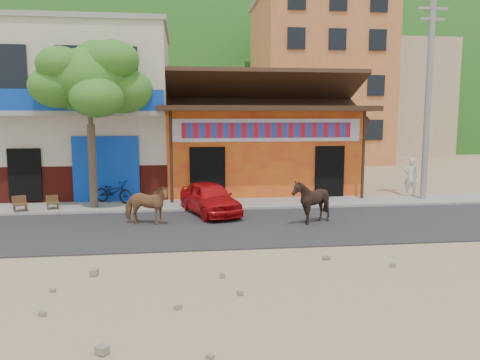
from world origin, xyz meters
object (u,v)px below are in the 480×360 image
object	(u,v)px
cafe_chair_left	(20,197)
cafe_chair_right	(52,197)
pedestrian	(411,177)
cow_tan	(146,205)
red_car	(210,198)
tree	(91,124)
cow_dark	(311,201)
scooter	(114,192)
utility_pole	(428,98)

from	to	relation	value
cafe_chair_left	cafe_chair_right	xyz separation A→B (m)	(1.00, 0.31, -0.05)
pedestrian	cow_tan	bearing A→B (deg)	30.90
cafe_chair_right	red_car	bearing A→B (deg)	-29.61
tree	cow_dark	distance (m)	8.24
scooter	cafe_chair_left	bearing A→B (deg)	140.68
cafe_chair_left	cow_dark	bearing A→B (deg)	-40.69
cow_dark	scooter	xyz separation A→B (m)	(-6.60, 4.00, -0.20)
cow_dark	cafe_chair_right	xyz separation A→B (m)	(-8.60, 3.04, -0.18)
red_car	scooter	size ratio (longest dim) A/B	2.01
pedestrian	cafe_chair_left	world-z (taller)	pedestrian
pedestrian	cafe_chair_right	bearing A→B (deg)	16.22
utility_pole	cafe_chair_left	world-z (taller)	utility_pole
tree	scooter	bearing A→B (deg)	51.97
tree	cafe_chair_right	xyz separation A→B (m)	(-1.40, -0.19, -2.56)
utility_pole	cow_tan	size ratio (longest dim) A/B	5.41
utility_pole	red_car	size ratio (longest dim) A/B	2.44
scooter	cow_dark	bearing A→B (deg)	-93.45
cow_tan	scooter	world-z (taller)	cow_tan
cafe_chair_right	scooter	bearing A→B (deg)	8.13
utility_pole	tree	bearing A→B (deg)	-179.10
cafe_chair_left	cafe_chair_right	bearing A→B (deg)	-7.83
pedestrian	utility_pole	bearing A→B (deg)	117.70
cow_tan	scooter	distance (m)	3.82
utility_pole	pedestrian	bearing A→B (deg)	105.95
red_car	scooter	bearing A→B (deg)	130.63
cafe_chair_left	cafe_chair_right	world-z (taller)	cafe_chair_left
cow_tan	cafe_chair_right	world-z (taller)	cow_tan
cow_tan	scooter	xyz separation A→B (m)	(-1.48, 3.52, -0.12)
tree	pedestrian	xyz separation A→B (m)	(12.60, 0.90, -2.21)
utility_pole	cow_dark	world-z (taller)	utility_pole
cow_dark	scooter	distance (m)	7.72
scooter	utility_pole	bearing A→B (deg)	-64.88
utility_pole	cow_dark	bearing A→B (deg)	-148.52
cow_tan	cafe_chair_right	distance (m)	4.32
cafe_chair_right	tree	bearing A→B (deg)	-9.64
scooter	cafe_chair_right	xyz separation A→B (m)	(-2.00, -0.96, 0.02)
tree	red_car	world-z (taller)	tree
red_car	cafe_chair_left	world-z (taller)	red_car
cow_tan	cafe_chair_left	bearing A→B (deg)	76.02
tree	cafe_chair_right	world-z (taller)	tree
cow_tan	red_car	distance (m)	2.47
cow_tan	cow_dark	size ratio (longest dim) A/B	1.05
cafe_chair_right	cafe_chair_left	bearing A→B (deg)	179.42
tree	cafe_chair_left	bearing A→B (deg)	-168.23
scooter	cow_tan	bearing A→B (deg)	-129.40
red_car	scooter	world-z (taller)	red_car
utility_pole	cow_tan	bearing A→B (deg)	-164.60
scooter	pedestrian	world-z (taller)	pedestrian
cow_tan	utility_pole	bearing A→B (deg)	-61.90
cow_tan	scooter	size ratio (longest dim) A/B	0.91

